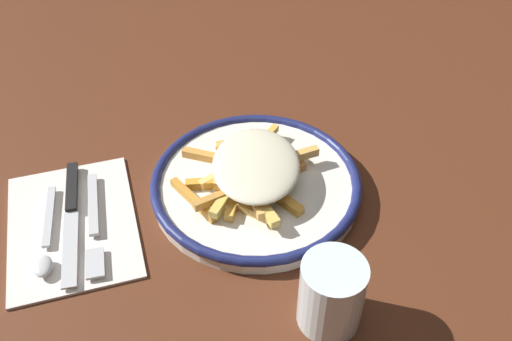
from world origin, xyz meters
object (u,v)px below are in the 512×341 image
object	(u,v)px
fries_heap	(252,168)
knife	(71,209)
fork	(94,223)
napkin	(72,224)
plate	(256,184)
spoon	(46,245)
water_glass	(331,294)

from	to	relation	value
fries_heap	knife	size ratio (longest dim) A/B	0.97
fork	napkin	bearing A→B (deg)	-24.02
plate	fries_heap	size ratio (longest dim) A/B	1.39
knife	napkin	bearing A→B (deg)	85.86
plate	fork	bearing A→B (deg)	1.85
napkin	plate	bearing A→B (deg)	178.77
plate	knife	size ratio (longest dim) A/B	1.34
fries_heap	fork	size ratio (longest dim) A/B	1.15
knife	spoon	xyz separation A→B (m)	(0.03, 0.05, 0.00)
plate	fork	distance (m)	0.22
fork	knife	bearing A→B (deg)	-50.07
knife	plate	bearing A→B (deg)	174.31
plate	knife	xyz separation A→B (m)	(0.24, -0.02, -0.00)
water_glass	spoon	bearing A→B (deg)	-31.32
plate	fries_heap	xyz separation A→B (m)	(0.00, -0.00, 0.03)
plate	water_glass	distance (m)	0.21
fork	plate	bearing A→B (deg)	-178.15
plate	fries_heap	world-z (taller)	fries_heap
fork	knife	world-z (taller)	knife
napkin	fork	size ratio (longest dim) A/B	1.23
fork	water_glass	size ratio (longest dim) A/B	2.00
plate	napkin	xyz separation A→B (m)	(0.24, -0.01, -0.01)
knife	water_glass	world-z (taller)	water_glass
fork	knife	distance (m)	0.04
spoon	fork	bearing A→B (deg)	-158.98
napkin	water_glass	distance (m)	0.35
plate	knife	world-z (taller)	plate
plate	water_glass	xyz separation A→B (m)	(-0.02, 0.21, 0.03)
plate	fork	size ratio (longest dim) A/B	1.60
plate	water_glass	world-z (taller)	water_glass
fries_heap	water_glass	distance (m)	0.22
fork	spoon	bearing A→B (deg)	21.02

